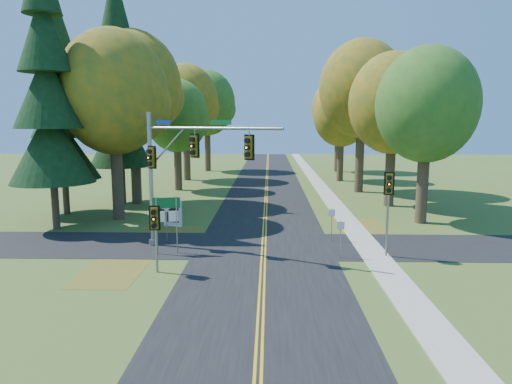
{
  "coord_description": "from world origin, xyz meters",
  "views": [
    {
      "loc": [
        0.31,
        -24.61,
        7.4
      ],
      "look_at": [
        -0.49,
        2.5,
        3.2
      ],
      "focal_mm": 32.0,
      "sensor_mm": 36.0,
      "label": 1
    }
  ],
  "objects_px": {
    "traffic_mast": "(180,162)",
    "info_kiosk": "(173,213)",
    "route_sign_cluster": "(166,213)",
    "east_signal_pole": "(389,193)"
  },
  "relations": [
    {
      "from": "east_signal_pole",
      "to": "route_sign_cluster",
      "type": "xyz_separation_m",
      "value": [
        -12.17,
        0.43,
        -1.27
      ]
    },
    {
      "from": "traffic_mast",
      "to": "route_sign_cluster",
      "type": "xyz_separation_m",
      "value": [
        -0.66,
        -0.82,
        -2.79
      ]
    },
    {
      "from": "east_signal_pole",
      "to": "traffic_mast",
      "type": "bearing_deg",
      "value": -172.72
    },
    {
      "from": "info_kiosk",
      "to": "east_signal_pole",
      "type": "bearing_deg",
      "value": -10.96
    },
    {
      "from": "info_kiosk",
      "to": "route_sign_cluster",
      "type": "bearing_deg",
      "value": -63.14
    },
    {
      "from": "info_kiosk",
      "to": "traffic_mast",
      "type": "bearing_deg",
      "value": -55.89
    },
    {
      "from": "east_signal_pole",
      "to": "info_kiosk",
      "type": "distance_m",
      "value": 15.34
    },
    {
      "from": "traffic_mast",
      "to": "route_sign_cluster",
      "type": "distance_m",
      "value": 2.98
    },
    {
      "from": "traffic_mast",
      "to": "info_kiosk",
      "type": "xyz_separation_m",
      "value": [
        -1.78,
        5.95,
        -4.17
      ]
    },
    {
      "from": "traffic_mast",
      "to": "east_signal_pole",
      "type": "distance_m",
      "value": 11.68
    }
  ]
}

